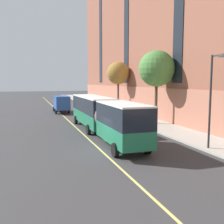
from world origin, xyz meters
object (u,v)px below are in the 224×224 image
city_bus (102,114)px  street_tree_far_downtown (118,73)px  street_lamp (213,92)px  street_tree_far_uptown (157,69)px  parked_car_champagne_1 (91,106)px  fire_hydrant (104,108)px  box_truck (61,103)px  parked_car_champagne_0 (128,119)px

city_bus → street_tree_far_downtown: bearing=65.9°
street_lamp → street_tree_far_uptown: bearing=81.7°
parked_car_champagne_1 → street_lamp: street_lamp is taller
parked_car_champagne_1 → street_tree_far_downtown: bearing=-47.6°
parked_car_champagne_1 → fire_hydrant: parked_car_champagne_1 is taller
fire_hydrant → city_bus: bearing=-107.0°
city_bus → box_truck: bearing=94.2°
city_bus → street_tree_far_downtown: size_ratio=2.17×
city_bus → box_truck: size_ratio=2.71×
parked_car_champagne_1 → street_lamp: size_ratio=0.61×
city_bus → street_lamp: bearing=-53.4°
street_tree_far_uptown → street_tree_far_downtown: (-0.00, 13.88, -0.11)m
parked_car_champagne_1 → street_tree_far_downtown: 8.07m
parked_car_champagne_1 → box_truck: 6.19m
street_tree_far_uptown → street_tree_far_downtown: bearing=90.0°
parked_car_champagne_0 → street_lamp: (1.78, -12.38, 3.67)m
parked_car_champagne_1 → box_truck: box_truck is taller
parked_car_champagne_1 → box_truck: bearing=-158.8°
box_truck → street_lamp: (7.65, -28.12, 2.81)m
parked_car_champagne_0 → box_truck: (-5.87, 15.74, 0.86)m
parked_car_champagne_0 → street_tree_far_uptown: 6.96m
street_tree_far_downtown → street_lamp: bearing=-93.9°
parked_car_champagne_1 → street_lamp: (1.93, -30.33, 3.68)m
city_bus → fire_hydrant: (6.11, 20.03, -1.59)m
street_tree_far_uptown → parked_car_champagne_0: bearing=179.7°
parked_car_champagne_0 → street_tree_far_downtown: bearing=75.5°
street_tree_far_uptown → street_tree_far_downtown: 13.89m
box_truck → street_lamp: size_ratio=0.96×
parked_car_champagne_0 → city_bus: bearing=-137.7°
box_truck → street_tree_far_downtown: 10.86m
fire_hydrant → parked_car_champagne_0: bearing=-96.0°
fire_hydrant → parked_car_champagne_1: bearing=133.0°
street_tree_far_uptown → fire_hydrant: 17.30m
box_truck → street_tree_far_uptown: bearing=-59.0°
street_tree_far_uptown → fire_hydrant: street_tree_far_uptown is taller
street_lamp → parked_car_champagne_1: bearing=93.6°
street_tree_far_downtown → fire_hydrant: (-1.91, 2.13, -6.15)m
city_bus → fire_hydrant: 21.00m
box_truck → parked_car_champagne_0: bearing=-69.5°
box_truck → street_tree_far_downtown: street_tree_far_downtown is taller
parked_car_champagne_1 → street_tree_far_downtown: street_tree_far_downtown is taller
box_truck → street_lamp: 29.27m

